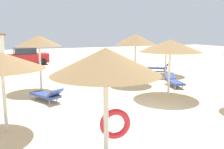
# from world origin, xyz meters

# --- Properties ---
(ground_plane) EXTENTS (80.00, 80.00, 0.00)m
(ground_plane) POSITION_xyz_m (0.00, 0.00, 0.00)
(ground_plane) COLOR beige
(parasol_0) EXTENTS (2.49, 2.49, 3.09)m
(parasol_0) POSITION_xyz_m (-3.00, 6.22, 2.78)
(parasol_0) COLOR silver
(parasol_0) RESTS_ON ground
(parasol_2) EXTENTS (3.16, 3.16, 2.90)m
(parasol_2) POSITION_xyz_m (2.88, 2.24, 2.59)
(parasol_2) COLOR silver
(parasol_2) RESTS_ON ground
(parasol_4) EXTENTS (3.10, 3.10, 2.54)m
(parasol_4) POSITION_xyz_m (6.47, 7.38, 2.29)
(parasol_4) COLOR silver
(parasol_4) RESTS_ON ground
(parasol_6) EXTENTS (2.77, 2.77, 2.65)m
(parasol_6) POSITION_xyz_m (-4.88, 0.72, 2.36)
(parasol_6) COLOR silver
(parasol_6) RESTS_ON ground
(parasol_7) EXTENTS (2.34, 2.34, 2.97)m
(parasol_7) POSITION_xyz_m (-2.84, -3.09, 2.64)
(parasol_7) COLOR silver
(parasol_7) RESTS_ON ground
(parasol_8) EXTENTS (2.64, 2.64, 3.16)m
(parasol_8) POSITION_xyz_m (2.82, 5.69, 2.80)
(parasol_8) COLOR silver
(parasol_8) RESTS_ON ground
(lounger_0) EXTENTS (1.43, 1.97, 0.71)m
(lounger_0) POSITION_xyz_m (-3.07, 3.77, 0.32)
(lounger_0) COLOR #33478C
(lounger_0) RESTS_ON ground
(lounger_2) EXTENTS (1.12, 2.00, 0.70)m
(lounger_2) POSITION_xyz_m (4.56, 3.93, 0.32)
(lounger_2) COLOR #33478C
(lounger_2) RESTS_ON ground
(lounger_4) EXTENTS (1.86, 1.66, 0.77)m
(lounger_4) POSITION_xyz_m (6.89, 8.88, 0.32)
(lounger_4) COLOR #33478C
(lounger_4) RESTS_ON ground
(bench_0) EXTENTS (1.52, 0.51, 0.49)m
(bench_0) POSITION_xyz_m (5.27, 13.56, 0.35)
(bench_0) COLOR brown
(bench_0) RESTS_ON ground
(parked_car) EXTENTS (4.14, 2.28, 1.72)m
(parked_car) POSITION_xyz_m (-2.85, 17.48, 0.82)
(parked_car) COLOR #B21E23
(parked_car) RESTS_ON ground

